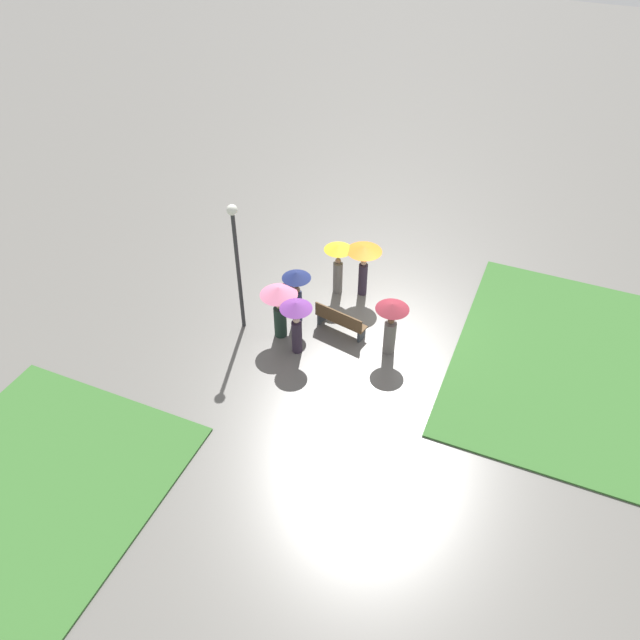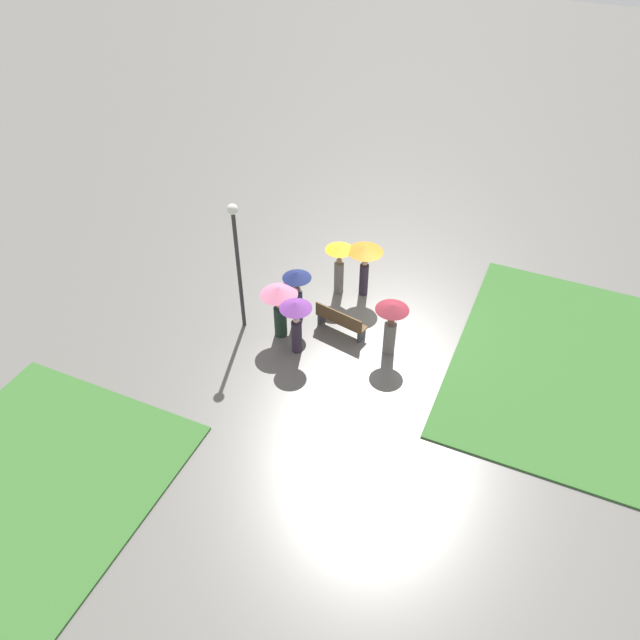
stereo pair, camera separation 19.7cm
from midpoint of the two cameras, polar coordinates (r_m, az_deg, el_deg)
The scene contains 11 objects.
ground_plane at distance 20.45m, azimuth 7.09°, elevation -0.47°, with size 90.00×90.00×0.00m, color #66635E.
lawn_patch_near at distance 20.31m, azimuth 21.35°, elevation -3.76°, with size 6.12×8.83×0.06m.
lawn_patch_far at distance 17.55m, azimuth -25.15°, elevation -14.16°, with size 6.30×7.31×0.06m.
park_bench at distance 19.76m, azimuth 2.15°, elevation -0.05°, with size 1.78×0.75×0.90m.
lamp_post at distance 18.72m, azimuth -7.31°, elevation 6.21°, with size 0.32×0.32×4.45m.
crowd_person_purple at distance 18.51m, azimuth -1.89°, elevation 0.28°, with size 0.98×0.98×1.91m.
crowd_person_orange at distance 20.78m, azimuth 4.40°, elevation 5.64°, with size 1.18×1.18×1.94m.
crowd_person_pink at distance 19.11m, azimuth -3.44°, elevation 1.80°, with size 1.17×1.17×1.90m.
crowd_person_maroon at distance 18.70m, azimuth 6.82°, elevation -0.09°, with size 1.01×1.01×1.85m.
crowd_person_yellow at distance 20.94m, azimuth 2.04°, elevation 5.48°, with size 0.97×0.97×1.91m.
crowd_person_navy at distance 19.70m, azimuth -1.81°, elevation 3.01°, with size 0.92×0.92×1.91m.
Camera 2 is at (-3.98, 15.01, 13.29)m, focal length 35.00 mm.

